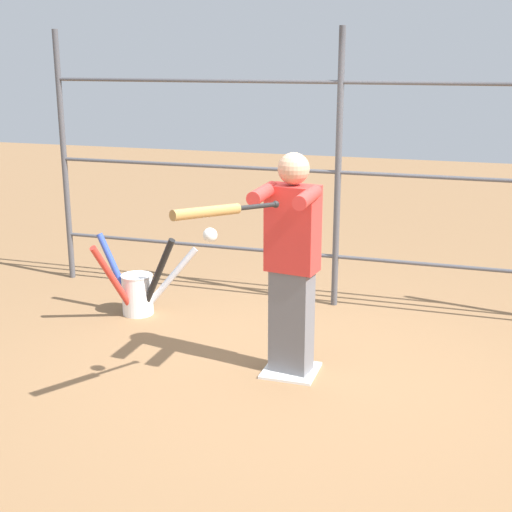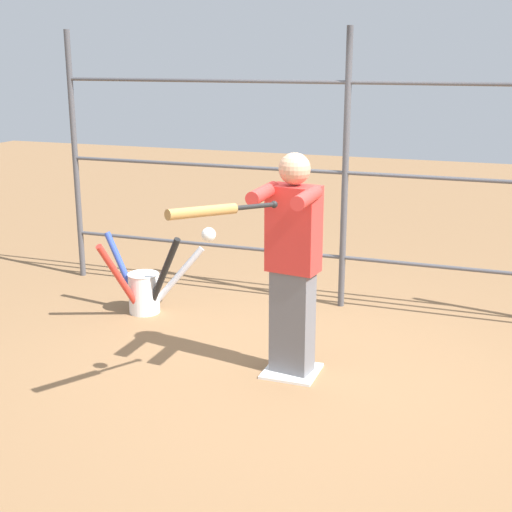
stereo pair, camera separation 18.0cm
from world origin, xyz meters
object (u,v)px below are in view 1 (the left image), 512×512
baseball_bat_swinging (216,211)px  bat_bucket (138,290)px  batter (292,258)px  softball_in_flight (210,235)px

baseball_bat_swinging → bat_bucket: baseball_bat_swinging is taller
batter → softball_in_flight: 0.76m
bat_bucket → softball_in_flight: bearing=132.7°
batter → softball_in_flight: (0.40, 0.58, 0.28)m
batter → softball_in_flight: bearing=55.5°
baseball_bat_swinging → bat_bucket: 2.50m
softball_in_flight → bat_bucket: size_ratio=0.10×
batter → bat_bucket: size_ratio=1.79×
softball_in_flight → bat_bucket: 2.10m
baseball_bat_swinging → softball_in_flight: (0.16, -0.30, -0.23)m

